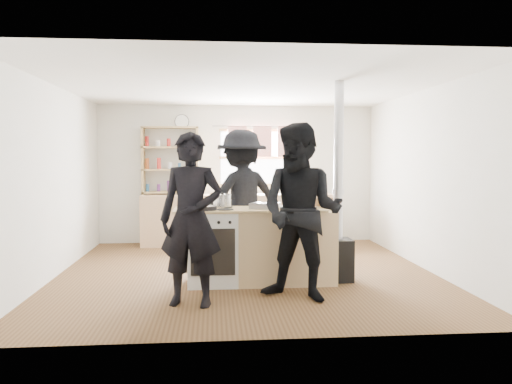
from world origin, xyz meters
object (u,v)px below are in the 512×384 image
Objects in this scene: stockpot_stove at (222,201)px; person_near_right at (301,212)px; flue_heater at (338,230)px; person_far at (242,199)px; person_near_left at (191,219)px; stockpot_counter at (301,200)px; cooking_island at (261,245)px; bread_board at (323,203)px; thermos at (295,185)px; skillet_greens at (204,208)px; roast_tray at (265,205)px.

person_near_right reaches higher than stockpot_stove.
flue_heater is 1.52m from person_far.
person_near_right is (1.18, 0.09, 0.05)m from person_near_left.
stockpot_counter is 0.12× the size of flue_heater.
stockpot_stove is at bearing 84.47° from person_near_left.
cooking_island is 0.94m from bread_board.
flue_heater is (0.09, -2.74, -0.41)m from thermos.
person_far is (-1.07, -1.82, -0.08)m from thermos.
thermos is 2.11m from person_far.
person_near_left reaches higher than bread_board.
bread_board is (-0.10, -2.75, -0.08)m from thermos.
thermos is 0.74× the size of skillet_greens.
stockpot_counter is 0.98× the size of bread_board.
roast_tray is 1.31× the size of bread_board.
skillet_greens is at bearing -125.47° from stockpot_stove.
stockpot_stove is 1.50m from flue_heater.
cooking_island is at bearing 77.31° from person_far.
bread_board is 0.39m from flue_heater.
person_far reaches higher than cooking_island.
stockpot_counter is (-0.38, -2.76, -0.03)m from thermos.
thermos is at bearing 61.63° from skillet_greens.
person_far reaches higher than person_near_right.
thermos is 0.16× the size of cooking_island.
thermos is 1.34× the size of stockpot_stove.
cooking_island is 1.01× the size of person_far.
skillet_greens is 1.24m from person_near_right.
roast_tray is at bearing -173.38° from stockpot_counter.
cooking_island is 0.74m from stockpot_stove.
person_far is at bearing -120.39° from thermos.
roast_tray is 0.82m from person_near_right.
person_near_left is (-1.60, -0.90, -0.07)m from bread_board.
stockpot_stove is at bearing -117.46° from thermos.
thermos reaches higher than stockpot_stove.
stockpot_counter is 0.16× the size of person_near_left.
person_near_left reaches higher than stockpot_stove.
bread_board is (1.26, -0.14, -0.03)m from stockpot_stove.
roast_tray is 0.56m from stockpot_stove.
thermos is 0.17× the size of person_near_left.
cooking_island is 1.09m from person_far.
person_near_right is at bearing -117.41° from bread_board.
person_near_right is (-0.52, -3.56, -0.09)m from thermos.
skillet_greens is at bearing -167.96° from cooking_island.
stockpot_counter is 0.61m from flue_heater.
flue_heater reaches higher than stockpot_stove.
skillet_greens is 1.40× the size of stockpot_counter.
person_near_right is (1.06, -0.64, 0.01)m from skillet_greens.
skillet_greens is 1.38× the size of bread_board.
person_near_left reaches higher than thermos.
person_near_right is (0.36, -0.79, 0.50)m from cooking_island.
person_near_left reaches higher than roast_tray.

